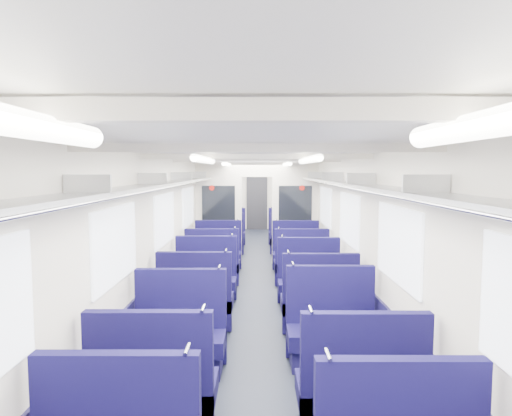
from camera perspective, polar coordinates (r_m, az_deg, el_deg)
floor at (r=7.52m, az=0.10°, el=-11.75°), size 2.80×18.00×0.01m
ceiling at (r=7.21m, az=0.11°, el=6.45°), size 2.80×18.00×0.01m
wall_left at (r=7.41m, az=-10.80°, el=-2.79°), size 0.02×18.00×2.35m
dado_left at (r=7.56m, az=-10.59°, el=-9.00°), size 0.03×17.90×0.70m
wall_right at (r=7.41m, az=11.01°, el=-2.80°), size 0.02×18.00×2.35m
dado_right at (r=7.56m, az=10.80°, el=-9.01°), size 0.03×17.90×0.70m
wall_far at (r=16.24m, az=0.12°, el=1.42°), size 2.80×0.02×2.35m
luggage_rack_left at (r=7.31m, az=-9.46°, el=3.41°), size 0.36×17.40×0.18m
luggage_rack_right at (r=7.31m, az=9.67°, el=3.40°), size 0.36×17.40×0.18m
windows at (r=6.79m, az=0.11°, el=-1.31°), size 2.78×15.60×0.75m
ceiling_fittings at (r=6.95m, az=0.11°, el=6.00°), size 2.70×16.06×0.11m
end_door at (r=16.19m, az=0.12°, el=0.78°), size 0.75×0.06×2.00m
bulkhead at (r=10.20m, az=0.11°, el=-0.30°), size 2.80×0.10×2.35m
seat_8 at (r=3.98m, az=-12.93°, el=-22.28°), size 0.99×0.55×1.11m
seat_9 at (r=3.96m, az=13.20°, el=-22.47°), size 0.99×0.55×1.11m
seat_10 at (r=5.04m, az=-9.78°, el=-16.23°), size 0.99×0.55×1.11m
seat_11 at (r=5.20m, az=9.64°, el=-15.58°), size 0.99×0.55×1.11m
seat_12 at (r=6.24m, az=-7.72°, el=-12.04°), size 0.99×0.55×1.11m
seat_13 at (r=6.14m, az=8.05°, el=-12.32°), size 0.99×0.55×1.11m
seat_14 at (r=7.34m, az=-6.48°, el=-9.44°), size 0.99×0.55×1.11m
seat_15 at (r=7.18m, az=6.84°, el=-9.76°), size 0.99×0.55×1.11m
seat_16 at (r=8.47m, az=-5.56°, el=-7.49°), size 0.99×0.55×1.11m
seat_17 at (r=8.46m, az=5.79°, el=-7.51°), size 0.99×0.55×1.11m
seat_18 at (r=9.56m, az=-4.90°, el=-6.07°), size 0.99×0.55×1.11m
seat_19 at (r=9.52m, az=5.14°, el=-6.11°), size 0.99×0.55×1.11m
seat_20 at (r=11.46m, az=-4.05°, el=-4.24°), size 0.99×0.55×1.11m
seat_21 at (r=11.48m, az=4.27°, el=-4.22°), size 0.99×0.55×1.11m
seat_22 at (r=12.62m, az=-3.66°, el=-3.39°), size 0.99×0.55×1.11m
seat_23 at (r=12.67m, az=3.88°, el=-3.36°), size 0.99×0.55×1.11m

